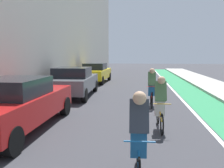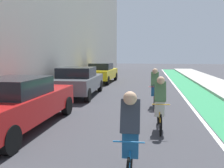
{
  "view_description": "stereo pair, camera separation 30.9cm",
  "coord_description": "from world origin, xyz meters",
  "px_view_note": "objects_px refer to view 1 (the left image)",
  "views": [
    {
      "loc": [
        0.39,
        4.11,
        2.17
      ],
      "look_at": [
        -0.47,
        11.39,
        1.27
      ],
      "focal_mm": 38.22,
      "sensor_mm": 36.0,
      "label": 1
    },
    {
      "loc": [
        0.69,
        4.15,
        2.17
      ],
      "look_at": [
        -0.47,
        11.39,
        1.27
      ],
      "focal_mm": 38.22,
      "sensor_mm": 36.0,
      "label": 2
    }
  ],
  "objects_px": {
    "parked_sedan_red": "(18,103)",
    "cyclist_far": "(152,86)",
    "cyclist_trailing": "(160,102)",
    "parked_sedan_yellow_cab": "(96,73)",
    "parked_sedan_gray": "(73,81)",
    "cyclist_mid": "(139,136)"
  },
  "relations": [
    {
      "from": "parked_sedan_gray",
      "to": "cyclist_trailing",
      "type": "relative_size",
      "value": 2.74
    },
    {
      "from": "parked_sedan_red",
      "to": "cyclist_trailing",
      "type": "bearing_deg",
      "value": 7.59
    },
    {
      "from": "parked_sedan_red",
      "to": "parked_sedan_gray",
      "type": "xyz_separation_m",
      "value": [
        0.0,
        5.77,
        0.0
      ]
    },
    {
      "from": "parked_sedan_gray",
      "to": "cyclist_mid",
      "type": "relative_size",
      "value": 2.67
    },
    {
      "from": "parked_sedan_red",
      "to": "parked_sedan_yellow_cab",
      "type": "distance_m",
      "value": 12.12
    },
    {
      "from": "parked_sedan_yellow_cab",
      "to": "parked_sedan_gray",
      "type": "bearing_deg",
      "value": -89.97
    },
    {
      "from": "parked_sedan_yellow_cab",
      "to": "cyclist_far",
      "type": "distance_m",
      "value": 9.22
    },
    {
      "from": "cyclist_far",
      "to": "parked_sedan_gray",
      "type": "bearing_deg",
      "value": 153.68
    },
    {
      "from": "parked_sedan_gray",
      "to": "cyclist_mid",
      "type": "height_order",
      "value": "cyclist_mid"
    },
    {
      "from": "parked_sedan_yellow_cab",
      "to": "cyclist_trailing",
      "type": "relative_size",
      "value": 2.71
    },
    {
      "from": "parked_sedan_red",
      "to": "cyclist_far",
      "type": "relative_size",
      "value": 2.7
    },
    {
      "from": "cyclist_trailing",
      "to": "parked_sedan_red",
      "type": "bearing_deg",
      "value": -172.41
    },
    {
      "from": "cyclist_trailing",
      "to": "parked_sedan_yellow_cab",
      "type": "bearing_deg",
      "value": 109.41
    },
    {
      "from": "parked_sedan_red",
      "to": "cyclist_trailing",
      "type": "relative_size",
      "value": 2.83
    },
    {
      "from": "parked_sedan_red",
      "to": "parked_sedan_yellow_cab",
      "type": "height_order",
      "value": "same"
    },
    {
      "from": "cyclist_far",
      "to": "parked_sedan_yellow_cab",
      "type": "bearing_deg",
      "value": 115.62
    },
    {
      "from": "parked_sedan_red",
      "to": "cyclist_trailing",
      "type": "height_order",
      "value": "cyclist_trailing"
    },
    {
      "from": "parked_sedan_red",
      "to": "cyclist_far",
      "type": "xyz_separation_m",
      "value": [
        3.98,
        3.8,
        0.06
      ]
    },
    {
      "from": "cyclist_trailing",
      "to": "cyclist_far",
      "type": "height_order",
      "value": "cyclist_far"
    },
    {
      "from": "cyclist_trailing",
      "to": "cyclist_far",
      "type": "xyz_separation_m",
      "value": [
        -0.09,
        3.26,
        0.05
      ]
    },
    {
      "from": "parked_sedan_yellow_cab",
      "to": "cyclist_far",
      "type": "relative_size",
      "value": 2.59
    },
    {
      "from": "cyclist_mid",
      "to": "cyclist_trailing",
      "type": "xyz_separation_m",
      "value": [
        0.6,
        2.97,
        -0.0
      ]
    }
  ]
}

